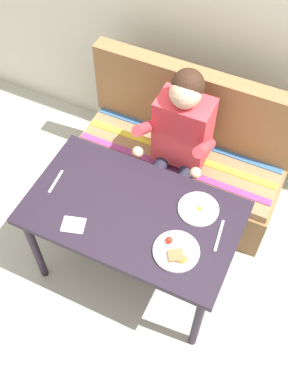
% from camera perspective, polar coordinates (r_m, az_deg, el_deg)
% --- Properties ---
extents(ground_plane, '(8.00, 8.00, 0.00)m').
position_cam_1_polar(ground_plane, '(3.15, -1.18, -9.67)').
color(ground_plane, '#ACB0A2').
extents(table, '(1.20, 0.70, 0.73)m').
position_cam_1_polar(table, '(2.59, -1.42, -3.37)').
color(table, black).
rests_on(table, ground).
extents(couch, '(1.44, 0.56, 1.00)m').
position_cam_1_polar(couch, '(3.26, 4.63, 3.93)').
color(couch, olive).
rests_on(couch, ground).
extents(person, '(0.45, 0.61, 1.21)m').
position_cam_1_polar(person, '(2.84, 4.35, 6.58)').
color(person, '#CF363F').
rests_on(person, ground).
extents(plate_breakfast, '(0.25, 0.25, 0.05)m').
position_cam_1_polar(plate_breakfast, '(2.38, 4.06, -7.47)').
color(plate_breakfast, white).
rests_on(plate_breakfast, table).
extents(plate_eggs, '(0.23, 0.23, 0.04)m').
position_cam_1_polar(plate_eggs, '(2.53, 6.87, -2.13)').
color(plate_eggs, white).
rests_on(plate_eggs, table).
extents(napkin, '(0.15, 0.13, 0.01)m').
position_cam_1_polar(napkin, '(2.50, -8.89, -4.11)').
color(napkin, silver).
rests_on(napkin, table).
extents(fork, '(0.03, 0.17, 0.00)m').
position_cam_1_polar(fork, '(2.68, -11.05, 1.33)').
color(fork, silver).
rests_on(fork, table).
extents(knife, '(0.04, 0.20, 0.00)m').
position_cam_1_polar(knife, '(2.46, 9.45, -5.43)').
color(knife, silver).
rests_on(knife, table).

